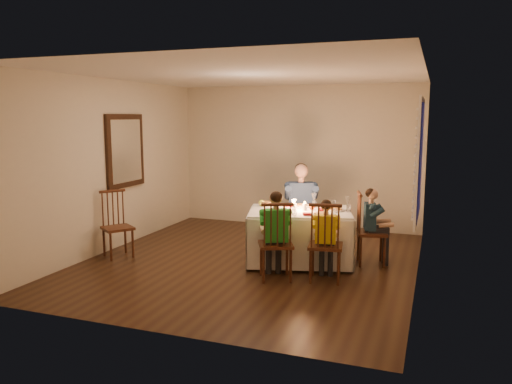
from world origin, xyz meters
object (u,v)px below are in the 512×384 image
(chair_end, at_px, (370,264))
(chair_near_left, at_px, (275,279))
(serving_bowl, at_px, (266,205))
(child_yellow, at_px, (325,280))
(child_green, at_px, (275,279))
(child_teal, at_px, (370,264))
(chair_adult, at_px, (300,248))
(chair_near_right, at_px, (325,280))
(dining_table, at_px, (300,225))
(adult, at_px, (300,248))
(chair_extra, at_px, (119,257))

(chair_end, bearing_deg, chair_near_left, 121.73)
(serving_bowl, bearing_deg, child_yellow, -37.92)
(child_green, distance_m, child_teal, 1.50)
(chair_adult, height_order, chair_end, same)
(serving_bowl, bearing_deg, chair_near_right, -37.92)
(dining_table, relative_size, serving_bowl, 8.48)
(dining_table, relative_size, adult, 1.24)
(chair_near_right, height_order, adult, adult)
(adult, relative_size, serving_bowl, 6.82)
(chair_near_left, height_order, chair_extra, chair_near_left)
(child_teal, bearing_deg, chair_near_left, 121.73)
(chair_near_left, height_order, child_yellow, child_yellow)
(serving_bowl, bearing_deg, chair_near_left, -64.92)
(chair_end, distance_m, child_yellow, 1.02)
(chair_extra, height_order, child_yellow, child_yellow)
(chair_near_right, height_order, chair_extra, chair_near_right)
(dining_table, bearing_deg, chair_near_left, -111.58)
(chair_adult, distance_m, child_teal, 1.25)
(chair_near_left, relative_size, child_yellow, 0.98)
(chair_extra, relative_size, serving_bowl, 5.01)
(chair_near_right, height_order, child_green, child_green)
(chair_extra, xyz_separation_m, adult, (2.37, 1.41, 0.00))
(chair_end, height_order, serving_bowl, serving_bowl)
(dining_table, distance_m, chair_extra, 2.69)
(chair_adult, bearing_deg, dining_table, -95.14)
(chair_extra, distance_m, adult, 2.76)
(chair_end, height_order, child_teal, child_teal)
(dining_table, height_order, child_teal, dining_table)
(chair_near_left, xyz_separation_m, serving_bowl, (-0.46, 0.98, 0.77))
(chair_near_right, relative_size, child_teal, 0.95)
(chair_near_left, distance_m, chair_end, 1.50)
(chair_near_right, bearing_deg, child_yellow, 180.00)
(child_green, distance_m, child_yellow, 0.62)
(chair_end, xyz_separation_m, child_yellow, (-0.45, -0.92, 0.00))
(chair_near_right, xyz_separation_m, child_teal, (0.45, 0.92, 0.00))
(chair_near_left, xyz_separation_m, chair_near_right, (0.60, 0.16, 0.00))
(chair_extra, relative_size, adult, 0.74)
(chair_adult, height_order, chair_near_left, same)
(dining_table, xyz_separation_m, chair_extra, (-2.56, -0.65, -0.53))
(chair_extra, bearing_deg, chair_near_left, -58.60)
(child_yellow, bearing_deg, chair_extra, -8.73)
(adult, distance_m, child_yellow, 1.59)
(chair_extra, bearing_deg, serving_bowl, -32.70)
(dining_table, relative_size, child_green, 1.46)
(dining_table, bearing_deg, child_yellow, -68.09)
(dining_table, relative_size, child_teal, 1.55)
(child_yellow, distance_m, child_teal, 1.02)
(dining_table, xyz_separation_m, chair_near_left, (-0.09, -0.83, -0.53))
(dining_table, bearing_deg, chair_near_right, -68.09)
(child_green, relative_size, serving_bowl, 5.80)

